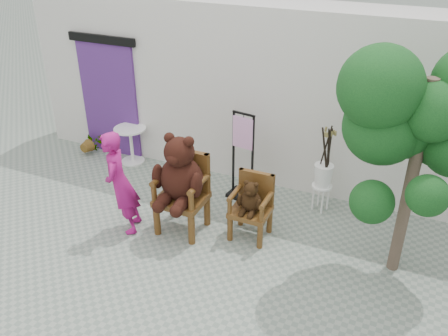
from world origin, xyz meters
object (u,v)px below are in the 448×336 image
(person, at_px, (120,183))
(tree, at_px, (410,119))
(chair_big, at_px, (181,179))
(display_stand, at_px, (243,166))
(stool_bucket, at_px, (323,175))
(cafe_table, at_px, (131,141))
(chair_small, at_px, (252,202))

(person, distance_m, tree, 3.99)
(chair_big, xyz_separation_m, display_stand, (0.48, 1.21, -0.29))
(chair_big, bearing_deg, stool_bucket, 37.18)
(person, xyz_separation_m, cafe_table, (-1.11, 1.89, -0.35))
(chair_big, bearing_deg, tree, 8.34)
(person, height_order, tree, tree)
(chair_big, relative_size, display_stand, 1.03)
(tree, bearing_deg, stool_bucket, 139.88)
(tree, bearing_deg, chair_small, -175.70)
(chair_small, height_order, stool_bucket, stool_bucket)
(chair_small, height_order, cafe_table, chair_small)
(display_stand, bearing_deg, stool_bucket, 15.12)
(chair_small, distance_m, display_stand, 1.07)
(display_stand, relative_size, stool_bucket, 1.04)
(chair_big, xyz_separation_m, stool_bucket, (1.78, 1.35, -0.23))
(chair_small, relative_size, cafe_table, 1.38)
(chair_small, bearing_deg, stool_bucket, 53.75)
(person, relative_size, display_stand, 1.05)
(stool_bucket, height_order, tree, tree)
(chair_big, height_order, cafe_table, chair_big)
(person, bearing_deg, cafe_table, -171.34)
(chair_big, distance_m, chair_small, 1.08)
(chair_big, height_order, person, person)
(stool_bucket, bearing_deg, display_stand, -174.13)
(cafe_table, relative_size, stool_bucket, 0.48)
(person, relative_size, tree, 0.53)
(cafe_table, distance_m, tree, 5.20)
(chair_big, xyz_separation_m, person, (-0.80, -0.35, -0.08))
(cafe_table, bearing_deg, tree, -13.07)
(stool_bucket, bearing_deg, person, -146.60)
(stool_bucket, bearing_deg, tree, -40.12)
(chair_big, bearing_deg, display_stand, 68.57)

